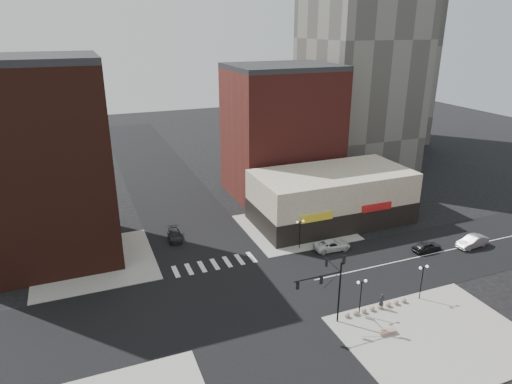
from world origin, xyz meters
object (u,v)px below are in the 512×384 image
white_suv (332,245)px  silver_sedan (472,241)px  street_lamp_ne (300,227)px  street_lamp_se_a (361,289)px  dark_sedan_north (175,235)px  stone_bench (387,332)px  street_lamp_se_b (423,274)px  dark_sedan_east (427,246)px  traffic_signal (330,281)px  pedestrian (381,301)px

white_suv → silver_sedan: bearing=-105.3°
street_lamp_ne → white_suv: street_lamp_ne is taller
street_lamp_se_a → silver_sedan: bearing=18.0°
street_lamp_se_a → dark_sedan_north: street_lamp_se_a is taller
street_lamp_se_a → stone_bench: 4.90m
street_lamp_se_b → silver_sedan: street_lamp_se_b is taller
street_lamp_se_b → stone_bench: bearing=-152.1°
white_suv → dark_sedan_east: dark_sedan_east is taller
dark_sedan_east → stone_bench: (-16.07, -12.81, -0.37)m
white_suv → dark_sedan_north: size_ratio=1.14×
street_lamp_se_b → dark_sedan_north: size_ratio=0.93×
traffic_signal → street_lamp_se_a: size_ratio=1.87×
street_lamp_ne → dark_sedan_north: size_ratio=0.93×
dark_sedan_east → street_lamp_se_b: bearing=132.0°
street_lamp_se_b → dark_sedan_north: (-22.31, 25.33, -2.64)m
street_lamp_se_b → pedestrian: 5.71m
street_lamp_se_b → street_lamp_ne: 17.46m
dark_sedan_east → silver_sedan: size_ratio=0.86×
white_suv → dark_sedan_east: size_ratio=1.21×
silver_sedan → traffic_signal: bearing=-80.4°
silver_sedan → pedestrian: (-20.83, -7.65, 0.25)m
traffic_signal → white_suv: 17.03m
street_lamp_ne → dark_sedan_east: street_lamp_ne is taller
dark_sedan_east → dark_sedan_north: size_ratio=0.94×
white_suv → dark_sedan_east: (11.76, -5.15, 0.01)m
silver_sedan → pedestrian: bearing=-75.5°
street_lamp_se_a → dark_sedan_north: (-14.31, 25.33, -2.64)m
dark_sedan_east → traffic_signal: bearing=109.6°
white_suv → pedestrian: 14.30m
stone_bench → dark_sedan_east: bearing=42.3°
traffic_signal → street_lamp_se_a: (3.76, -0.17, -1.67)m
dark_sedan_north → pedestrian: pedestrian is taller
street_lamp_ne → traffic_signal: bearing=-106.7°
traffic_signal → stone_bench: (4.49, -4.02, -4.61)m
white_suv → silver_sedan: silver_sedan is taller
silver_sedan → dark_sedan_east: bearing=-106.6°
silver_sedan → stone_bench: size_ratio=2.63×
white_suv → stone_bench: bearing=170.4°
stone_bench → silver_sedan: bearing=30.4°
street_lamp_se_a → street_lamp_se_b: 8.00m
street_lamp_se_a → silver_sedan: size_ratio=0.85×
street_lamp_se_b → dark_sedan_north: street_lamp_se_b is taller
white_suv → pedestrian: size_ratio=2.73×
silver_sedan → street_lamp_ne: bearing=-116.0°
street_lamp_se_b → dark_sedan_east: bearing=45.5°
street_lamp_ne → silver_sedan: street_lamp_ne is taller
street_lamp_ne → dark_sedan_north: bearing=148.7°
dark_sedan_east → pedestrian: 16.67m
silver_sedan → street_lamp_se_a: bearing=-77.7°
street_lamp_se_b → white_suv: size_ratio=0.82×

